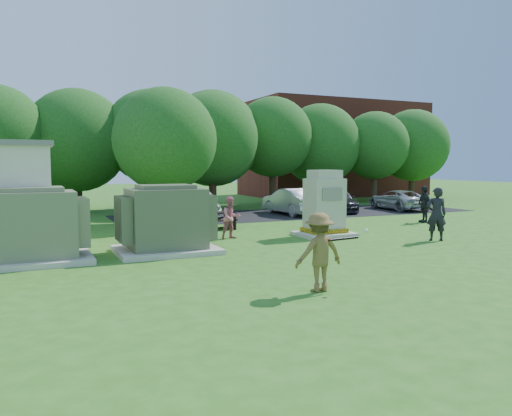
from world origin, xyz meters
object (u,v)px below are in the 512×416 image
person_at_picnic (231,218)px  car_white (199,203)px  generator_cabinet (324,207)px  picnic_table (214,219)px  transformer_right (166,221)px  person_by_generator (436,214)px  transformer_left (33,227)px  person_walking_right (424,204)px  car_silver_a (292,201)px  batter (319,252)px  car_silver_b (398,200)px  car_dark (338,201)px

person_at_picnic → car_white: bearing=73.4°
generator_cabinet → picnic_table: generator_cabinet is taller
transformer_right → person_by_generator: (9.25, -1.67, -0.03)m
transformer_left → person_by_generator: transformer_left is taller
person_walking_right → car_silver_a: size_ratio=0.39×
car_silver_a → car_white: bearing=-11.4°
car_white → batter: bearing=-88.6°
person_by_generator → car_silver_b: (6.89, 10.09, -0.36)m
transformer_right → car_silver_a: bearing=43.4°
transformer_right → generator_cabinet: bearing=8.8°
car_silver_b → generator_cabinet: bearing=42.8°
car_silver_b → car_silver_a: bearing=4.6°
car_silver_a → picnic_table: bearing=33.1°
picnic_table → batter: bearing=-97.7°
generator_cabinet → car_dark: 9.89m
transformer_left → car_white: 12.29m
car_silver_a → car_dark: bearing=-175.1°
person_walking_right → car_silver_b: 6.55m
transformer_right → generator_cabinet: generator_cabinet is taller
person_walking_right → car_silver_b: person_walking_right is taller
generator_cabinet → batter: 8.32m
transformer_left → car_silver_a: (12.76, 8.56, -0.26)m
person_by_generator → car_silver_a: (-0.19, 10.23, -0.23)m
person_walking_right → transformer_right: bearing=-61.9°
batter → car_silver_a: bearing=-116.5°
transformer_left → batter: (5.45, -5.98, -0.13)m
person_by_generator → person_walking_right: person_by_generator is taller
transformer_right → person_at_picnic: (2.84, 1.76, -0.20)m
transformer_right → generator_cabinet: 6.38m
person_by_generator → car_dark: size_ratio=0.44×
person_at_picnic → car_dark: size_ratio=0.36×
transformer_right → car_silver_a: transformer_right is taller
car_dark → car_silver_b: size_ratio=1.02×
transformer_left → car_silver_b: 21.55m
transformer_right → batter: 6.24m
picnic_table → person_walking_right: bearing=-10.5°
transformer_left → car_white: bearing=50.2°
transformer_right → person_by_generator: 9.40m
person_walking_right → picnic_table: bearing=-84.5°
generator_cabinet → car_silver_a: (2.76, 7.58, -0.37)m
generator_cabinet → picnic_table: bearing=131.2°
generator_cabinet → car_white: bearing=104.2°
picnic_table → car_white: 5.00m
transformer_right → person_at_picnic: 3.35m
transformer_right → person_walking_right: size_ratio=1.76×
person_by_generator → car_dark: person_by_generator is taller
car_silver_b → person_at_picnic: bearing=32.3°
batter → car_dark: batter is taller
generator_cabinet → picnic_table: (-3.12, 3.57, -0.64)m
car_white → car_silver_a: size_ratio=1.00×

